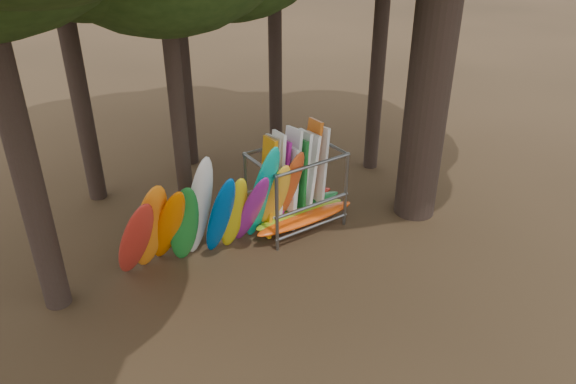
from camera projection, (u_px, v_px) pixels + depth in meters
ground at (313, 271)px, 13.55m from camera, size 120.00×120.00×0.00m
kayak_row at (213, 214)px, 13.32m from camera, size 4.87×2.06×3.17m
storage_rack at (295, 191)px, 14.94m from camera, size 3.21×1.51×2.76m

